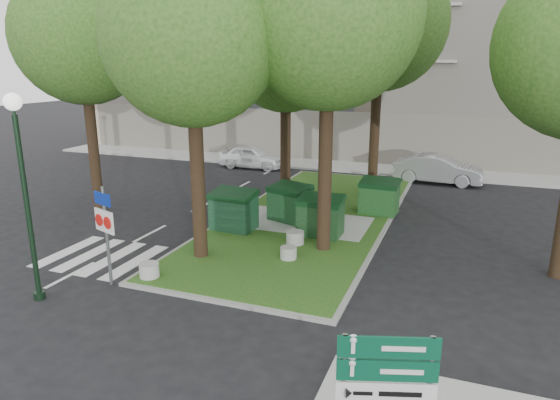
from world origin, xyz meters
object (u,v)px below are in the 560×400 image
at_px(tree_median_mid, 288,40).
at_px(tree_street_left, 84,22).
at_px(traffic_sign_pole, 106,223).
at_px(directional_sign, 385,395).
at_px(tree_median_far, 383,9).
at_px(bollard_left, 149,270).
at_px(dumpster_a, 234,210).
at_px(car_white, 252,157).
at_px(dumpster_d, 379,197).
at_px(bollard_mid, 295,237).
at_px(street_lamp, 23,175).
at_px(bollard_right, 288,253).
at_px(dumpster_c, 320,216).
at_px(litter_bin, 389,196).
at_px(tree_median_near_left, 194,18).
at_px(car_silver, 438,169).
at_px(dumpster_b, 290,203).

relative_size(tree_median_mid, tree_street_left, 0.91).
bearing_deg(traffic_sign_pole, directional_sign, -9.95).
xyz_separation_m(tree_median_mid, tree_median_far, (3.20, 3.00, 1.34)).
relative_size(tree_street_left, bollard_left, 19.44).
bearing_deg(dumpster_a, tree_median_far, 63.01).
relative_size(dumpster_a, car_white, 0.42).
relative_size(tree_median_mid, car_white, 2.51).
distance_m(dumpster_d, directional_sign, 14.38).
relative_size(bollard_mid, street_lamp, 0.11).
distance_m(tree_street_left, bollard_right, 12.43).
bearing_deg(dumpster_c, litter_bin, 71.95).
xyz_separation_m(tree_median_far, bollard_mid, (-1.31, -7.46, -7.98)).
xyz_separation_m(traffic_sign_pole, car_white, (-2.92, 16.48, -1.17)).
xyz_separation_m(bollard_right, bollard_mid, (-0.24, 1.35, 0.03)).
distance_m(bollard_left, street_lamp, 4.22).
height_order(bollard_mid, directional_sign, directional_sign).
distance_m(dumpster_a, bollard_mid, 2.79).
distance_m(tree_median_near_left, car_silver, 16.41).
height_order(directional_sign, car_silver, directional_sign).
bearing_deg(dumpster_d, tree_street_left, -161.77).
relative_size(bollard_right, street_lamp, 0.10).
bearing_deg(street_lamp, car_silver, 63.15).
bearing_deg(dumpster_d, tree_median_mid, -174.48).
distance_m(tree_median_near_left, traffic_sign_pole, 6.28).
xyz_separation_m(bollard_left, bollard_right, (3.28, 2.75, -0.01)).
bearing_deg(car_white, bollard_right, -152.06).
height_order(street_lamp, directional_sign, street_lamp).
bearing_deg(dumpster_a, litter_bin, 51.76).
xyz_separation_m(tree_street_left, dumpster_b, (8.33, 0.96, -6.83)).
height_order(bollard_left, traffic_sign_pole, traffic_sign_pole).
bearing_deg(tree_median_mid, bollard_mid, -67.07).
bearing_deg(dumpster_b, bollard_mid, -46.72).
xyz_separation_m(tree_median_far, dumpster_d, (0.71, -2.80, -7.51)).
bearing_deg(tree_median_near_left, dumpster_b, 73.38).
bearing_deg(dumpster_a, bollard_mid, -11.34).
bearing_deg(bollard_right, litter_bin, 75.27).
bearing_deg(tree_median_near_left, street_lamp, -123.62).
bearing_deg(dumpster_d, bollard_left, -117.45).
bearing_deg(dumpster_c, directional_sign, -69.04).
distance_m(litter_bin, car_silver, 5.69).
relative_size(tree_median_near_left, dumpster_a, 6.27).
xyz_separation_m(tree_median_near_left, bollard_left, (-0.65, -2.06, -6.99)).
relative_size(dumpster_c, car_silver, 0.35).
relative_size(dumpster_c, street_lamp, 0.29).
relative_size(street_lamp, car_silver, 1.20).
height_order(tree_median_far, tree_street_left, tree_median_far).
distance_m(car_white, car_silver, 10.71).
distance_m(tree_median_far, dumpster_c, 9.81).
height_order(tree_median_near_left, tree_median_far, tree_median_far).
relative_size(tree_street_left, bollard_mid, 18.02).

